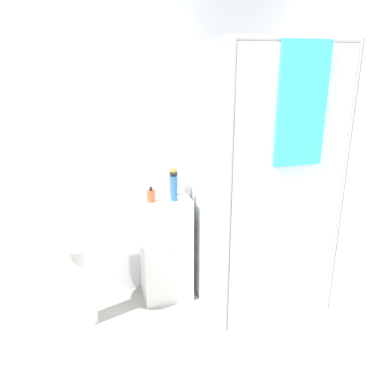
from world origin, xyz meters
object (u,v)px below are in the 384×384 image
(soap_dispenser, at_px, (151,196))
(shampoo_bottle_tall_black, at_px, (174,183))
(sink, at_px, (81,250))
(shampoo_bottle_blue, at_px, (174,187))

(soap_dispenser, bearing_deg, shampoo_bottle_tall_black, 25.89)
(sink, bearing_deg, shampoo_bottle_blue, 8.52)
(shampoo_bottle_blue, bearing_deg, soap_dispenser, 173.74)
(shampoo_bottle_tall_black, height_order, shampoo_bottle_blue, shampoo_bottle_tall_black)
(sink, bearing_deg, soap_dispenser, 13.15)
(shampoo_bottle_blue, bearing_deg, sink, -171.48)
(shampoo_bottle_tall_black, relative_size, shampoo_bottle_blue, 1.02)
(shampoo_bottle_tall_black, distance_m, shampoo_bottle_blue, 0.12)
(sink, height_order, shampoo_bottle_blue, shampoo_bottle_blue)
(sink, distance_m, shampoo_bottle_blue, 0.83)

